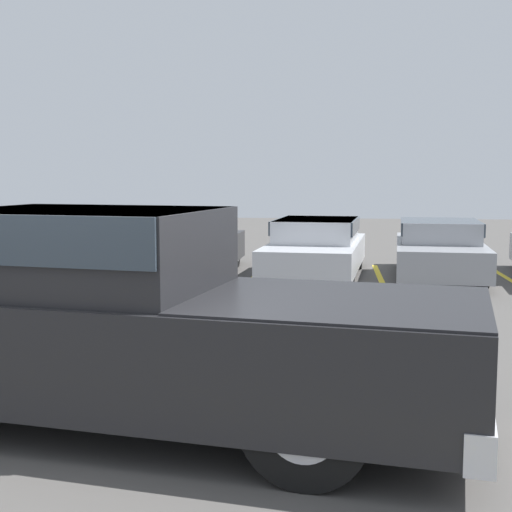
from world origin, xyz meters
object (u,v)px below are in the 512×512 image
(parked_sedan_c, at_px, (316,245))
(parked_sedan_d, at_px, (439,247))
(pickup_truck, at_px, (119,318))
(parked_sedan_a, at_px, (69,243))
(wheel_stop_curb, at_px, (151,257))
(parked_sedan_b, at_px, (188,245))

(parked_sedan_c, relative_size, parked_sedan_d, 1.04)
(pickup_truck, distance_m, parked_sedan_a, 9.93)
(pickup_truck, height_order, parked_sedan_a, pickup_truck)
(parked_sedan_a, distance_m, wheel_stop_curb, 2.78)
(parked_sedan_a, height_order, parked_sedan_c, parked_sedan_a)
(parked_sedan_d, bearing_deg, parked_sedan_b, -84.50)
(parked_sedan_c, bearing_deg, parked_sedan_b, -83.57)
(parked_sedan_b, bearing_deg, parked_sedan_c, 91.94)
(parked_sedan_a, xyz_separation_m, wheel_stop_curb, (1.16, 2.46, -0.58))
(parked_sedan_b, height_order, parked_sedan_c, parked_sedan_c)
(wheel_stop_curb, bearing_deg, parked_sedan_d, -19.10)
(parked_sedan_a, xyz_separation_m, parked_sedan_b, (2.63, 0.07, -0.01))
(pickup_truck, bearing_deg, parked_sedan_a, 123.14)
(parked_sedan_d, xyz_separation_m, wheel_stop_curb, (-6.76, 2.34, -0.57))
(pickup_truck, xyz_separation_m, parked_sedan_a, (-3.93, 9.12, -0.27))
(parked_sedan_c, xyz_separation_m, parked_sedan_d, (2.55, -0.00, -0.01))
(pickup_truck, height_order, parked_sedan_d, pickup_truck)
(pickup_truck, height_order, parked_sedan_c, pickup_truck)
(parked_sedan_c, height_order, parked_sedan_d, parked_sedan_c)
(parked_sedan_a, relative_size, parked_sedan_d, 0.98)
(parked_sedan_b, bearing_deg, wheel_stop_curb, -147.71)
(parked_sedan_b, distance_m, wheel_stop_curb, 2.86)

